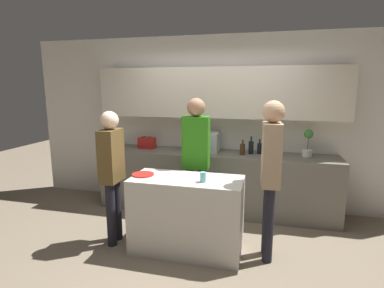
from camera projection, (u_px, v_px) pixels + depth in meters
name	position (u px, v px, depth m)	size (l,w,h in m)	color
ground_plane	(193.00, 258.00, 3.40)	(14.00, 14.00, 0.00)	#7F705B
back_wall	(219.00, 111.00, 4.69)	(6.40, 0.40, 2.70)	silver
back_counter	(215.00, 182.00, 4.63)	(3.60, 0.62, 0.93)	#6B665B
kitchen_island	(187.00, 215.00, 3.49)	(1.28, 0.58, 0.89)	beige
microwave	(202.00, 142.00, 4.64)	(0.52, 0.39, 0.30)	#B7BABC
toaster	(147.00, 143.00, 4.88)	(0.26, 0.16, 0.18)	#B21E19
potted_plant	(308.00, 143.00, 4.27)	(0.14, 0.14, 0.39)	silver
bottle_0	(242.00, 149.00, 4.39)	(0.07, 0.07, 0.22)	#472814
bottle_1	(251.00, 147.00, 4.45)	(0.07, 0.07, 0.26)	black
bottle_2	(259.00, 148.00, 4.46)	(0.07, 0.07, 0.22)	black
bottle_3	(267.00, 149.00, 4.35)	(0.06, 0.06, 0.24)	maroon
plate_on_island	(143.00, 174.00, 3.52)	(0.26, 0.26, 0.01)	red
cup_0	(203.00, 177.00, 3.26)	(0.07, 0.07, 0.11)	#73CBD2
person_left	(196.00, 153.00, 3.90)	(0.35, 0.23, 1.77)	black
person_center	(112.00, 167.00, 3.57)	(0.21, 0.35, 1.64)	black
person_right	(271.00, 167.00, 3.21)	(0.23, 0.35, 1.77)	black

